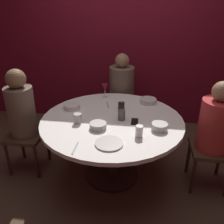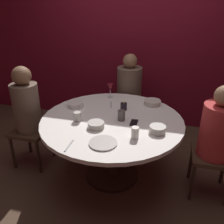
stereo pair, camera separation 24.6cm
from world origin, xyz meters
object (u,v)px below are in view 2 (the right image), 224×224
Objects in this scene: seated_diner_left at (27,107)px; cup_near_candle at (78,116)px; wine_glass at (110,88)px; bowl_small_white at (96,125)px; cell_phone at (134,123)px; cup_by_right_diner at (121,115)px; cup_by_left_diner at (135,133)px; bowl_serving_large at (75,105)px; dining_table at (112,130)px; seated_diner_back at (129,88)px; seated_diner_right at (218,131)px; candle_holder at (124,106)px; bowl_salad_center at (158,129)px; dinner_plate at (103,143)px; bowl_sauce_side at (152,102)px.

seated_diner_left is 0.68m from cup_near_candle.
bowl_small_white is at bearing -85.34° from wine_glass.
cup_by_right_diner reaches higher than cell_phone.
wine_glass reaches higher than cup_by_left_diner.
seated_diner_left is 0.55m from bowl_serving_large.
bowl_serving_large is at bearing 162.74° from cell_phone.
seated_diner_left is 1.32m from cup_by_left_diner.
seated_diner_back is (0.00, 0.96, 0.14)m from dining_table.
seated_diner_back is at bearing -42.98° from seated_diner_right.
cup_near_candle is 0.65m from cup_by_left_diner.
bowl_small_white is (-0.18, -0.46, -0.01)m from candle_holder.
cup_by_left_diner is at bearing -62.38° from wine_glass.
dining_table is 1.04m from seated_diner_right.
seated_diner_left is 11.96× the size of candle_holder.
cup_near_candle is at bearing -10.72° from seated_diner_left.
bowl_salad_center is at bearing 23.15° from seated_diner_back.
cup_near_candle is (-0.57, -0.09, 0.04)m from cell_phone.
candle_holder is 0.41m from wine_glass.
seated_diner_right is at bearing -14.67° from candle_holder.
dining_table is 0.29m from bowl_small_white.
seated_diner_back is at bearing 95.88° from cup_by_right_diner.
dinner_plate is 1.53× the size of bowl_small_white.
seated_diner_right is at bearing 47.02° from seated_diner_back.
bowl_sauce_side is (0.13, 0.51, 0.02)m from cell_phone.
dinner_plate is at bearing -96.98° from cup_by_right_diner.
seated_diner_left is at bearing 0.00° from seated_diner_right.
dining_table is 0.62m from bowl_sauce_side.
bowl_sauce_side is 1.84× the size of cup_by_left_diner.
seated_diner_left is at bearing 166.64° from bowl_small_white.
bowl_serving_large is 1.19× the size of bowl_salad_center.
cup_near_candle is (-0.16, -0.70, -0.08)m from wine_glass.
bowl_serving_large is 1.72× the size of cup_by_left_diner.
seated_diner_right reaches higher than cup_by_left_diner.
candle_holder is 0.58m from bowl_salad_center.
seated_diner_back reaches higher than bowl_sauce_side.
cup_near_candle reaches higher than dining_table.
cup_by_left_diner reaches higher than bowl_salad_center.
seated_diner_right is at bearing 22.43° from cup_by_left_diner.
cup_by_left_diner reaches higher than bowl_serving_large.
bowl_serving_large is at bearing 133.19° from bowl_small_white.
cup_near_candle is (-0.33, -0.13, 0.18)m from dining_table.
candle_holder is at bearing 134.94° from bowl_salad_center.
dinner_plate is (0.21, -1.05, -0.12)m from wine_glass.
cup_near_candle is 0.92× the size of cup_by_right_diner.
seated_diner_left is at bearing 180.00° from dining_table.
cup_by_right_diner is (0.27, -0.57, -0.08)m from wine_glass.
cell_phone is 0.58m from cup_near_candle.
bowl_serving_large is (-0.53, 0.66, 0.02)m from dinner_plate.
seated_diner_left reaches higher than bowl_serving_large.
dining_table is at bearing -73.53° from wine_glass.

